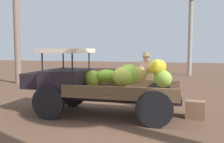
% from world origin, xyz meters
% --- Properties ---
extents(ground_plane, '(60.00, 60.00, 0.00)m').
position_xyz_m(ground_plane, '(0.00, 0.00, 0.00)').
color(ground_plane, brown).
extents(truck, '(4.51, 1.80, 1.89)m').
position_xyz_m(truck, '(0.11, -0.04, 0.93)').
color(truck, black).
rests_on(truck, ground).
extents(farmer, '(0.53, 0.47, 1.77)m').
position_xyz_m(farmer, '(-1.15, -1.33, 1.01)').
color(farmer, '#3F464B').
rests_on(farmer, ground).
extents(wooden_crate, '(0.54, 0.42, 0.48)m').
position_xyz_m(wooden_crate, '(-2.63, -0.34, 0.24)').
color(wooden_crate, '#866044').
rests_on(wooden_crate, ground).
extents(loose_banana_bunch, '(0.54, 0.36, 0.34)m').
position_xyz_m(loose_banana_bunch, '(-1.15, -2.09, 0.17)').
color(loose_banana_bunch, '#8ABB32').
rests_on(loose_banana_bunch, ground).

